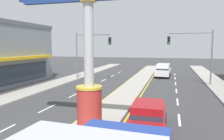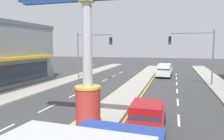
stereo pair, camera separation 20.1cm
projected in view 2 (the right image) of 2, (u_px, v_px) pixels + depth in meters
median_strip at (132, 88)px, 22.54m from camera, size 2.42×52.00×0.14m
sidewalk_left at (46, 87)px, 23.14m from camera, size 2.52×60.00×0.18m
lane_markings at (130, 91)px, 21.25m from camera, size 9.16×52.00×0.01m
district_sign at (87, 54)px, 10.60m from camera, size 7.67×1.32×7.87m
traffic_light_left_side at (90, 48)px, 27.94m from camera, size 4.86×0.46×6.20m
traffic_light_right_side at (196, 48)px, 23.78m from camera, size 4.86×0.46×6.20m
sedan_near_right_lane at (147, 116)px, 11.17m from camera, size 1.90×4.33×1.53m
suv_near_left_lane at (165, 70)px, 30.96m from camera, size 2.16×4.70×1.90m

